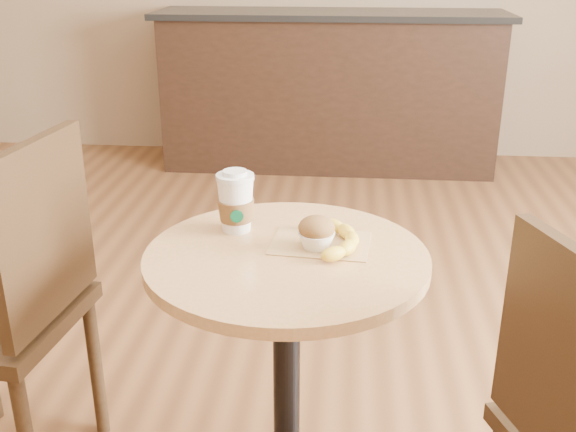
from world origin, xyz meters
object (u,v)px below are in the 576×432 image
at_px(chair_left, 10,303).
at_px(muffin, 316,233).
at_px(cafe_table, 287,332).
at_px(banana, 332,238).
at_px(coffee_cup, 236,204).

relative_size(chair_left, muffin, 11.02).
height_order(cafe_table, banana, banana).
bearing_deg(coffee_cup, cafe_table, -53.99).
relative_size(chair_left, banana, 3.99).
height_order(chair_left, banana, chair_left).
bearing_deg(coffee_cup, chair_left, 176.80).
bearing_deg(muffin, cafe_table, -156.09).
xyz_separation_m(coffee_cup, muffin, (0.21, -0.10, -0.03)).
xyz_separation_m(muffin, banana, (0.04, 0.02, -0.02)).
relative_size(coffee_cup, muffin, 1.78).
distance_m(cafe_table, chair_left, 0.74).
distance_m(muffin, banana, 0.05).
relative_size(cafe_table, chair_left, 0.75).
distance_m(cafe_table, banana, 0.27).
relative_size(coffee_cup, banana, 0.64).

